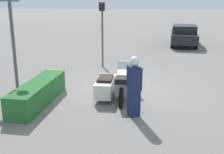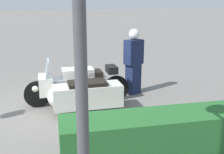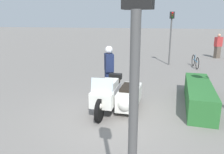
{
  "view_description": "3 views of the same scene",
  "coord_description": "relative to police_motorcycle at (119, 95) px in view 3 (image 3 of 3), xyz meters",
  "views": [
    {
      "loc": [
        -9.98,
        -1.37,
        3.36
      ],
      "look_at": [
        -0.72,
        0.12,
        0.71
      ],
      "focal_mm": 45.0,
      "sensor_mm": 36.0,
      "label": 1
    },
    {
      "loc": [
        -0.09,
        6.36,
        2.5
      ],
      "look_at": [
        -1.49,
        0.02,
        0.72
      ],
      "focal_mm": 45.0,
      "sensor_mm": 36.0,
      "label": 2
    },
    {
      "loc": [
        5.43,
        1.63,
        2.66
      ],
      "look_at": [
        -0.98,
        -0.28,
        0.94
      ],
      "focal_mm": 35.0,
      "sensor_mm": 36.0,
      "label": 3
    }
  ],
  "objects": [
    {
      "name": "police_motorcycle",
      "position": [
        0.0,
        0.0,
        0.0
      ],
      "size": [
        2.6,
        1.23,
        1.15
      ],
      "rotation": [
        0.0,
        0.0,
        0.04
      ],
      "color": "black",
      "rests_on": "ground"
    },
    {
      "name": "hedge_bush_curbside",
      "position": [
        -1.07,
        2.39,
        -0.11
      ],
      "size": [
        3.21,
        0.76,
        0.71
      ],
      "primitive_type": "cube",
      "color": "#28662D",
      "rests_on": "ground"
    },
    {
      "name": "traffic_light_near",
      "position": [
        4.2,
        1.26,
        1.63
      ],
      "size": [
        0.23,
        0.27,
        3.16
      ],
      "rotation": [
        0.0,
        0.0,
        3.08
      ],
      "color": "#4C4C4C",
      "rests_on": "ground"
    },
    {
      "name": "officer_rider",
      "position": [
        -1.59,
        -0.8,
        0.47
      ],
      "size": [
        0.56,
        0.48,
        1.78
      ],
      "rotation": [
        0.0,
        0.0,
        2.04
      ],
      "color": "#192347",
      "rests_on": "ground"
    },
    {
      "name": "traffic_light_far",
      "position": [
        -7.79,
        1.19,
        1.65
      ],
      "size": [
        0.22,
        0.29,
        3.2
      ],
      "rotation": [
        0.0,
        0.0,
        0.25
      ],
      "color": "#4C4C4C",
      "rests_on": "ground"
    },
    {
      "name": "bicycle_parked",
      "position": [
        -7.49,
        2.7,
        -0.13
      ],
      "size": [
        1.7,
        0.31,
        0.74
      ],
      "rotation": [
        0.0,
        0.0,
        0.16
      ],
      "color": "black",
      "rests_on": "ground"
    },
    {
      "name": "pedestrian_bystander",
      "position": [
        -11.48,
        4.48,
        0.42
      ],
      "size": [
        0.53,
        0.59,
        1.78
      ],
      "rotation": [
        0.0,
        0.0,
        0.59
      ],
      "color": "brown",
      "rests_on": "ground"
    },
    {
      "name": "ground_plane",
      "position": [
        0.67,
        -0.02,
        -0.47
      ],
      "size": [
        160.0,
        160.0,
        0.0
      ],
      "primitive_type": "plane",
      "color": "slate"
    }
  ]
}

